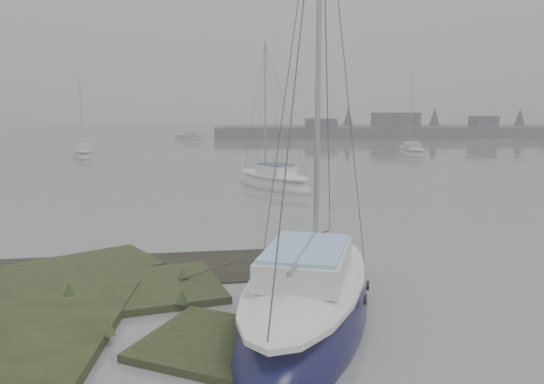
{
  "coord_description": "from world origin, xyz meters",
  "views": [
    {
      "loc": [
        0.83,
        -9.84,
        4.61
      ],
      "look_at": [
        1.45,
        6.75,
        1.8
      ],
      "focal_mm": 35.0,
      "sensor_mm": 36.0,
      "label": 1
    }
  ],
  "objects": [
    {
      "name": "ground",
      "position": [
        0.0,
        30.0,
        0.0
      ],
      "size": [
        160.0,
        160.0,
        0.0
      ],
      "primitive_type": "plane",
      "color": "slate",
      "rests_on": "ground"
    },
    {
      "name": "far_shoreline",
      "position": [
        26.84,
        61.9,
        0.85
      ],
      "size": [
        60.0,
        8.0,
        4.15
      ],
      "color": "#4C4F51",
      "rests_on": "ground"
    },
    {
      "name": "sailboat_main",
      "position": [
        2.01,
        0.98,
        0.34
      ],
      "size": [
        4.5,
        8.07,
        10.83
      ],
      "rotation": [
        0.0,
        0.0,
        -0.27
      ],
      "color": "#0F0E36",
      "rests_on": "ground"
    },
    {
      "name": "sailboat_white",
      "position": [
        1.99,
        18.88,
        0.26
      ],
      "size": [
        5.0,
        6.09,
        8.49
      ],
      "rotation": [
        0.0,
        0.0,
        0.59
      ],
      "color": "silver",
      "rests_on": "ground"
    },
    {
      "name": "sailboat_far_a",
      "position": [
        -13.6,
        35.95,
        0.23
      ],
      "size": [
        3.24,
        5.43,
        7.28
      ],
      "rotation": [
        0.0,
        0.0,
        0.32
      ],
      "color": "silver",
      "rests_on": "ground"
    },
    {
      "name": "sailboat_far_b",
      "position": [
        14.94,
        36.55,
        0.23
      ],
      "size": [
        1.8,
        5.28,
        7.42
      ],
      "rotation": [
        0.0,
        0.0,
        0.01
      ],
      "color": "#A6ABB0",
      "rests_on": "ground"
    },
    {
      "name": "sailboat_far_c",
      "position": [
        -7.09,
        58.15,
        0.2
      ],
      "size": [
        4.75,
        3.37,
        6.43
      ],
      "rotation": [
        0.0,
        0.0,
        1.11
      ],
      "color": "#A0A5A8",
      "rests_on": "ground"
    }
  ]
}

